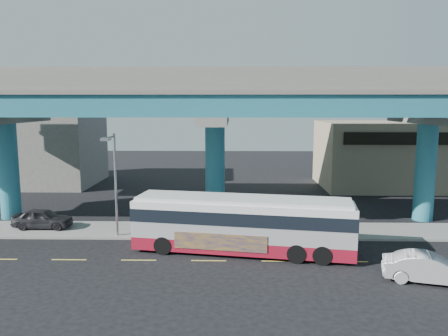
{
  "coord_description": "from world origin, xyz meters",
  "views": [
    {
      "loc": [
        1.33,
        -24.05,
        8.75
      ],
      "look_at": [
        0.78,
        4.0,
        4.71
      ],
      "focal_mm": 35.0,
      "sensor_mm": 36.0,
      "label": 1
    }
  ],
  "objects_px": {
    "sedan": "(429,268)",
    "street_lamp": "(113,170)",
    "parked_car": "(43,218)",
    "transit_bus": "(243,222)",
    "stop_sign": "(298,211)"
  },
  "relations": [
    {
      "from": "parked_car",
      "to": "stop_sign",
      "type": "relative_size",
      "value": 1.72
    },
    {
      "from": "sedan",
      "to": "street_lamp",
      "type": "xyz_separation_m",
      "value": [
        -17.46,
        6.56,
        3.91
      ]
    },
    {
      "from": "sedan",
      "to": "stop_sign",
      "type": "distance_m",
      "value": 9.14
    },
    {
      "from": "sedan",
      "to": "parked_car",
      "type": "distance_m",
      "value": 24.78
    },
    {
      "from": "parked_car",
      "to": "street_lamp",
      "type": "height_order",
      "value": "street_lamp"
    },
    {
      "from": "transit_bus",
      "to": "street_lamp",
      "type": "relative_size",
      "value": 1.96
    },
    {
      "from": "stop_sign",
      "to": "transit_bus",
      "type": "bearing_deg",
      "value": -118.72
    },
    {
      "from": "sedan",
      "to": "street_lamp",
      "type": "relative_size",
      "value": 0.68
    },
    {
      "from": "sedan",
      "to": "stop_sign",
      "type": "xyz_separation_m",
      "value": [
        -5.43,
        7.27,
        1.13
      ]
    },
    {
      "from": "street_lamp",
      "to": "transit_bus",
      "type": "bearing_deg",
      "value": -15.32
    },
    {
      "from": "parked_car",
      "to": "street_lamp",
      "type": "xyz_separation_m",
      "value": [
        5.73,
        -2.18,
        3.78
      ]
    },
    {
      "from": "sedan",
      "to": "stop_sign",
      "type": "height_order",
      "value": "stop_sign"
    },
    {
      "from": "parked_car",
      "to": "street_lamp",
      "type": "relative_size",
      "value": 0.6
    },
    {
      "from": "transit_bus",
      "to": "stop_sign",
      "type": "bearing_deg",
      "value": 48.21
    },
    {
      "from": "sedan",
      "to": "street_lamp",
      "type": "bearing_deg",
      "value": 85.13
    }
  ]
}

